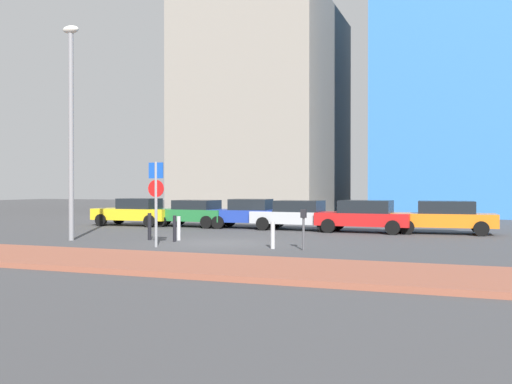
% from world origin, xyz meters
% --- Properties ---
extents(ground_plane, '(120.00, 120.00, 0.00)m').
position_xyz_m(ground_plane, '(0.00, 0.00, 0.00)').
color(ground_plane, '#424244').
extents(sidewalk_brick, '(40.00, 3.64, 0.14)m').
position_xyz_m(sidewalk_brick, '(0.00, -5.93, 0.07)').
color(sidewalk_brick, '#93513D').
rests_on(sidewalk_brick, ground).
extents(parked_car_yellow, '(4.37, 2.01, 1.47)m').
position_xyz_m(parked_car_yellow, '(-8.05, 7.13, 0.76)').
color(parked_car_yellow, gold).
rests_on(parked_car_yellow, ground).
extents(parked_car_green, '(4.14, 2.28, 1.40)m').
position_xyz_m(parked_car_green, '(-4.72, 7.50, 0.75)').
color(parked_car_green, '#237238').
rests_on(parked_car_green, ground).
extents(parked_car_blue, '(4.01, 2.18, 1.48)m').
position_xyz_m(parked_car_blue, '(-1.60, 7.53, 0.77)').
color(parked_car_blue, '#1E389E').
rests_on(parked_car_blue, ground).
extents(parked_car_silver, '(4.58, 2.12, 1.43)m').
position_xyz_m(parked_car_silver, '(1.12, 7.18, 0.75)').
color(parked_car_silver, '#B7BABF').
rests_on(parked_car_silver, ground).
extents(parked_car_red, '(4.31, 2.06, 1.48)m').
position_xyz_m(parked_car_red, '(4.34, 6.84, 0.78)').
color(parked_car_red, red).
rests_on(parked_car_red, ground).
extents(parked_car_orange, '(4.57, 2.08, 1.47)m').
position_xyz_m(parked_car_orange, '(7.79, 7.31, 0.77)').
color(parked_car_orange, orange).
rests_on(parked_car_orange, ground).
extents(parking_sign_post, '(0.60, 0.10, 2.97)m').
position_xyz_m(parking_sign_post, '(-1.41, -1.99, 1.87)').
color(parking_sign_post, gray).
rests_on(parking_sign_post, ground).
extents(parking_meter, '(0.18, 0.14, 1.36)m').
position_xyz_m(parking_meter, '(3.67, -1.19, 0.88)').
color(parking_meter, '#4C4C51').
rests_on(parking_meter, ground).
extents(street_lamp, '(0.70, 0.36, 8.39)m').
position_xyz_m(street_lamp, '(-5.79, -0.98, 4.84)').
color(street_lamp, gray).
rests_on(street_lamp, ground).
extents(traffic_bollard_near, '(0.13, 0.13, 1.00)m').
position_xyz_m(traffic_bollard_near, '(-1.73, -0.07, 0.50)').
color(traffic_bollard_near, black).
rests_on(traffic_bollard_near, ground).
extents(traffic_bollard_mid, '(0.14, 0.14, 0.94)m').
position_xyz_m(traffic_bollard_mid, '(-1.86, 0.49, 0.47)').
color(traffic_bollard_mid, '#B7B7BC').
rests_on(traffic_bollard_mid, ground).
extents(traffic_bollard_far, '(0.15, 0.15, 0.91)m').
position_xyz_m(traffic_bollard_far, '(2.56, -1.07, 0.45)').
color(traffic_bollard_far, '#B7B7BC').
rests_on(traffic_bollard_far, ground).
extents(traffic_bollard_edge, '(0.14, 0.14, 1.06)m').
position_xyz_m(traffic_bollard_edge, '(-3.01, 0.23, 0.53)').
color(traffic_bollard_edge, black).
rests_on(traffic_bollard_edge, ground).
extents(building_colorful_midrise, '(17.61, 17.22, 25.42)m').
position_xyz_m(building_colorful_midrise, '(11.19, 28.64, 12.71)').
color(building_colorful_midrise, '#3372BF').
rests_on(building_colorful_midrise, ground).
extents(building_under_construction, '(11.62, 15.51, 17.51)m').
position_xyz_m(building_under_construction, '(-7.44, 27.23, 8.75)').
color(building_under_construction, gray).
rests_on(building_under_construction, ground).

